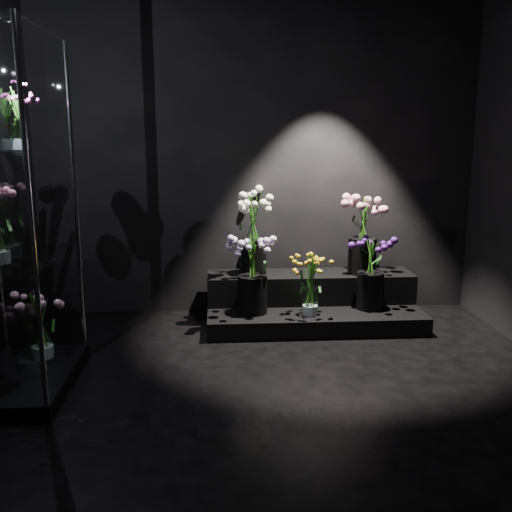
{
  "coord_description": "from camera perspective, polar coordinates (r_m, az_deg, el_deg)",
  "views": [
    {
      "loc": [
        -0.37,
        -3.23,
        1.65
      ],
      "look_at": [
        -0.07,
        1.2,
        0.69
      ],
      "focal_mm": 40.0,
      "sensor_mm": 36.0,
      "label": 1
    }
  ],
  "objects": [
    {
      "name": "wall_front",
      "position": [
        1.31,
        12.72,
        0.71
      ],
      "size": [
        4.0,
        0.0,
        4.0
      ],
      "primitive_type": "plane",
      "rotation": [
        -1.57,
        0.0,
        0.0
      ],
      "color": "black",
      "rests_on": "floor"
    },
    {
      "name": "bouquet_case_base_pink",
      "position": [
        4.27,
        -20.76,
        -6.22
      ],
      "size": [
        0.32,
        0.32,
        0.5
      ],
      "rotation": [
        0.0,
        0.0,
        -0.01
      ],
      "color": "white",
      "rests_on": "display_case"
    },
    {
      "name": "wall_back",
      "position": [
        5.25,
        0.2,
        9.42
      ],
      "size": [
        4.0,
        0.0,
        4.0
      ],
      "primitive_type": "plane",
      "rotation": [
        1.57,
        0.0,
        0.0
      ],
      "color": "black",
      "rests_on": "floor"
    },
    {
      "name": "bouquet_lilac",
      "position": [
        4.78,
        -0.35,
        -1.33
      ],
      "size": [
        0.46,
        0.46,
        0.66
      ],
      "rotation": [
        0.0,
        0.0,
        0.27
      ],
      "color": "black",
      "rests_on": "display_riser"
    },
    {
      "name": "bouquet_case_magenta",
      "position": [
        3.99,
        -22.77,
        12.6
      ],
      "size": [
        0.24,
        0.24,
        0.38
      ],
      "rotation": [
        0.0,
        0.0,
        0.17
      ],
      "color": "white",
      "rests_on": "display_case"
    },
    {
      "name": "bouquet_pink_roses",
      "position": [
        5.17,
        10.67,
        2.51
      ],
      "size": [
        0.42,
        0.42,
        0.69
      ],
      "rotation": [
        0.0,
        0.0,
        0.23
      ],
      "color": "black",
      "rests_on": "display_riser"
    },
    {
      "name": "bouquet_orange_bells",
      "position": [
        4.77,
        5.48,
        -2.75
      ],
      "size": [
        0.3,
        0.3,
        0.53
      ],
      "rotation": [
        0.0,
        0.0,
        -0.15
      ],
      "color": "white",
      "rests_on": "display_riser"
    },
    {
      "name": "bouquet_cream_roses",
      "position": [
        5.04,
        -0.31,
        3.08
      ],
      "size": [
        0.54,
        0.54,
        0.75
      ],
      "rotation": [
        0.0,
        0.0,
        0.41
      ],
      "color": "black",
      "rests_on": "display_riser"
    },
    {
      "name": "floor",
      "position": [
        3.65,
        2.49,
        -14.79
      ],
      "size": [
        4.0,
        4.0,
        0.0
      ],
      "primitive_type": "plane",
      "color": "black",
      "rests_on": "ground"
    },
    {
      "name": "display_case",
      "position": [
        3.89,
        -23.4,
        3.48
      ],
      "size": [
        0.62,
        1.03,
        2.26
      ],
      "color": "black",
      "rests_on": "floor"
    },
    {
      "name": "display_riser",
      "position": [
        5.15,
        5.57,
        -4.61
      ],
      "size": [
        1.86,
        0.83,
        0.41
      ],
      "color": "black",
      "rests_on": "floor"
    },
    {
      "name": "bouquet_purple",
      "position": [
        5.0,
        11.41,
        -1.23
      ],
      "size": [
        0.41,
        0.41,
        0.63
      ],
      "rotation": [
        0.0,
        0.0,
        0.3
      ],
      "color": "black",
      "rests_on": "display_riser"
    }
  ]
}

